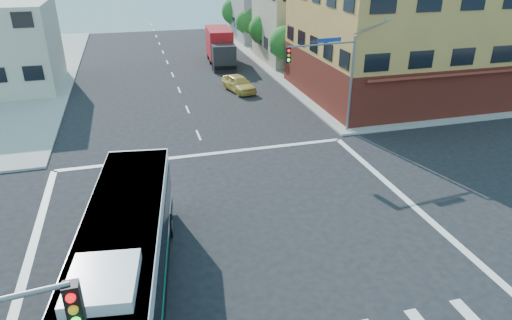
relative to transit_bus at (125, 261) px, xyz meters
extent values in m
plane|color=black|center=(5.22, 3.47, -1.93)|extent=(120.00, 120.00, 0.00)
cube|color=#99978E|center=(40.22, 38.47, -1.85)|extent=(50.00, 50.00, 0.15)
cube|color=gold|center=(25.22, 21.97, 5.07)|extent=(18.00, 15.00, 14.00)
cube|color=#591914|center=(25.22, 21.97, 0.07)|extent=(18.09, 15.08, 4.00)
cube|color=maroon|center=(25.22, 14.87, 1.67)|extent=(16.00, 1.60, 0.51)
cube|color=#B4A889|center=(22.22, 37.47, 2.57)|extent=(12.00, 10.00, 9.00)
cube|color=gray|center=(22.22, 51.47, 3.07)|extent=(12.00, 10.00, 10.00)
cylinder|color=slate|center=(16.02, 14.27, 1.57)|extent=(0.18, 0.18, 7.00)
cylinder|color=slate|center=(13.52, 14.02, 4.67)|extent=(5.01, 0.62, 0.12)
cube|color=black|center=(11.02, 13.77, 4.17)|extent=(0.32, 0.30, 1.00)
sphere|color=#FF0C0C|center=(11.02, 13.60, 4.47)|extent=(0.20, 0.20, 0.20)
sphere|color=yellow|center=(11.02, 13.60, 4.17)|extent=(0.20, 0.20, 0.20)
sphere|color=#19FF33|center=(11.02, 13.60, 3.87)|extent=(0.20, 0.20, 0.20)
cube|color=navy|center=(14.02, 14.07, 4.92)|extent=(1.80, 0.22, 0.28)
cube|color=gray|center=(18.52, 14.52, 6.07)|extent=(0.50, 0.22, 0.14)
cube|color=black|center=(-0.58, -6.83, 4.17)|extent=(0.32, 0.30, 1.00)
sphere|color=#FF0C0C|center=(-0.58, -7.00, 4.47)|extent=(0.20, 0.20, 0.20)
sphere|color=yellow|center=(-0.58, -7.00, 4.17)|extent=(0.20, 0.20, 0.20)
cylinder|color=#392215|center=(17.02, 31.47, -0.97)|extent=(0.28, 0.28, 1.92)
sphere|color=#1A5B20|center=(17.02, 31.47, 1.44)|extent=(3.60, 3.60, 3.60)
sphere|color=#1A5B20|center=(17.42, 31.17, 2.34)|extent=(2.52, 2.52, 2.52)
cylinder|color=#392215|center=(17.02, 39.47, -0.93)|extent=(0.28, 0.28, 1.99)
sphere|color=#1A5B20|center=(17.02, 39.47, 1.59)|extent=(3.80, 3.80, 3.80)
sphere|color=#1A5B20|center=(17.42, 39.17, 2.54)|extent=(2.66, 2.66, 2.66)
cylinder|color=#392215|center=(17.02, 47.47, -0.98)|extent=(0.28, 0.28, 1.89)
sphere|color=#1A5B20|center=(17.02, 47.47, 1.32)|extent=(3.40, 3.40, 3.40)
sphere|color=#1A5B20|center=(17.42, 47.17, 2.17)|extent=(2.38, 2.38, 2.38)
cylinder|color=#392215|center=(17.02, 55.47, -0.91)|extent=(0.28, 0.28, 2.03)
sphere|color=#1A5B20|center=(17.02, 55.47, 1.70)|extent=(4.00, 4.00, 4.00)
sphere|color=#1A5B20|center=(17.42, 55.17, 2.70)|extent=(2.80, 2.80, 2.80)
cube|color=black|center=(0.00, 0.02, -1.32)|extent=(4.64, 13.58, 0.50)
cube|color=white|center=(0.00, 0.02, 0.04)|extent=(4.62, 13.55, 3.16)
cube|color=black|center=(0.00, 0.02, 0.23)|extent=(4.62, 13.16, 1.38)
cube|color=black|center=(0.91, 6.54, 0.12)|extent=(2.58, 0.42, 1.49)
cube|color=#E5590C|center=(0.91, 6.57, 1.23)|extent=(2.11, 0.35, 0.31)
cube|color=white|center=(0.00, 0.02, 1.55)|extent=(4.53, 13.28, 0.13)
cube|color=white|center=(-0.45, -3.27, 1.81)|extent=(2.29, 2.68, 0.40)
cube|color=#0A7248|center=(-1.48, -0.33, -0.76)|extent=(0.86, 6.04, 0.31)
cube|color=#0A7248|center=(1.34, -0.72, -0.76)|extent=(0.86, 6.04, 0.31)
cylinder|color=black|center=(-0.72, 4.42, -1.35)|extent=(0.49, 1.19, 1.15)
cylinder|color=#99999E|center=(-0.88, 4.44, -1.35)|extent=(0.12, 0.58, 0.58)
cylinder|color=black|center=(1.90, 4.05, -1.35)|extent=(0.49, 1.19, 1.15)
cylinder|color=#99999E|center=(2.05, 4.03, -1.35)|extent=(0.12, 0.58, 0.58)
cube|color=#232428|center=(10.97, 34.84, -0.51)|extent=(2.68, 2.58, 2.83)
cube|color=black|center=(10.89, 33.81, -0.08)|extent=(2.28, 0.27, 1.09)
cube|color=#B61218|center=(11.30, 38.96, 0.36)|extent=(3.08, 6.28, 3.26)
cube|color=black|center=(11.19, 37.65, -1.33)|extent=(3.07, 8.86, 0.33)
cylinder|color=black|center=(9.85, 35.14, -1.38)|extent=(0.39, 1.11, 1.09)
cylinder|color=black|center=(12.12, 34.96, -1.38)|extent=(0.39, 1.11, 1.09)
cylinder|color=black|center=(10.10, 38.29, -1.38)|extent=(0.39, 1.11, 1.09)
cylinder|color=black|center=(12.37, 38.11, -1.38)|extent=(0.39, 1.11, 1.09)
cylinder|color=black|center=(10.31, 41.00, -1.38)|extent=(0.39, 1.11, 1.09)
cylinder|color=black|center=(12.59, 40.82, -1.38)|extent=(0.39, 1.11, 1.09)
imported|color=#DEB951|center=(10.66, 26.50, -1.15)|extent=(2.84, 4.84, 1.55)
camera|label=1|loc=(1.06, -14.53, 10.62)|focal=32.00mm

